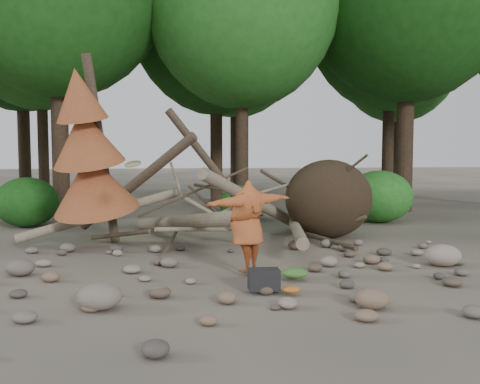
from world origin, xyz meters
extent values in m
plane|color=#514C44|center=(0.00, 0.00, 0.00)|extent=(120.00, 120.00, 0.00)
ellipsoid|color=#332619|center=(2.60, 4.30, 0.99)|extent=(2.20, 1.87, 1.98)
cylinder|color=gray|center=(-1.00, 3.70, 0.55)|extent=(2.61, 5.11, 1.08)
cylinder|color=gray|center=(0.80, 4.20, 0.90)|extent=(3.18, 3.71, 1.90)
cylinder|color=brown|center=(-2.20, 4.60, 1.40)|extent=(3.08, 1.91, 2.49)
cylinder|color=gray|center=(1.60, 3.50, 0.35)|extent=(1.13, 4.98, 0.43)
cylinder|color=brown|center=(-0.30, 4.80, 1.80)|extent=(2.39, 1.03, 2.89)
cylinder|color=gray|center=(-3.00, 4.00, 0.70)|extent=(3.71, 0.86, 1.20)
cylinder|color=#4C3F30|center=(-2.50, 3.50, 0.30)|extent=(1.52, 1.70, 0.49)
cylinder|color=gray|center=(0.20, 4.40, 0.80)|extent=(1.57, 0.85, 0.69)
cylinder|color=#4C3F30|center=(1.80, 4.90, 1.20)|extent=(1.92, 1.25, 1.10)
cylinder|color=gray|center=(-1.20, 4.20, 1.50)|extent=(0.37, 1.42, 0.85)
cylinder|color=#4C3F30|center=(2.20, 3.20, 0.15)|extent=(0.79, 2.54, 0.12)
cylinder|color=gray|center=(-0.80, 3.10, 0.45)|extent=(1.78, 1.11, 0.29)
cylinder|color=#4C3F30|center=(-2.90, 3.80, 2.20)|extent=(0.67, 1.13, 4.35)
cone|color=brown|center=(-3.06, 3.49, 1.50)|extent=(2.06, 2.13, 1.86)
cone|color=brown|center=(-3.16, 3.28, 2.50)|extent=(1.71, 1.78, 1.65)
cone|color=brown|center=(-3.26, 3.09, 3.40)|extent=(1.23, 1.30, 1.41)
cylinder|color=#38281C|center=(-5.00, 9.50, 4.48)|extent=(0.56, 0.56, 8.96)
cylinder|color=#38281C|center=(1.00, 9.20, 3.57)|extent=(0.44, 0.44, 7.14)
cylinder|color=#38281C|center=(7.00, 9.80, 4.72)|extent=(0.60, 0.60, 9.45)
cylinder|color=#38281C|center=(-6.50, 13.50, 3.78)|extent=(0.42, 0.42, 7.56)
ellipsoid|color=#2C7825|center=(-6.50, 13.50, 7.78)|extent=(6.91, 6.91, 7.95)
cylinder|color=#38281C|center=(0.50, 14.20, 4.27)|extent=(0.52, 0.52, 8.54)
cylinder|color=#38281C|center=(8.00, 13.80, 4.06)|extent=(0.50, 0.50, 8.12)
ellipsoid|color=#22661D|center=(8.00, 13.80, 8.35)|extent=(7.42, 7.42, 8.91)
cylinder|color=#38281C|center=(-9.00, 20.00, 4.83)|extent=(0.62, 0.62, 9.66)
cylinder|color=#38281C|center=(2.00, 20.50, 4.38)|extent=(0.54, 0.54, 8.75)
ellipsoid|color=#2C7825|center=(2.00, 20.50, 9.00)|extent=(8.00, 8.00, 10.00)
cylinder|color=#38281C|center=(11.00, 20.00, 3.92)|extent=(0.46, 0.46, 7.84)
ellipsoid|color=#22661D|center=(11.00, 20.00, 8.06)|extent=(7.17, 7.17, 8.60)
ellipsoid|color=#195015|center=(-5.50, 7.20, 0.72)|extent=(1.80, 1.80, 1.44)
ellipsoid|color=#22661D|center=(0.80, 7.80, 0.56)|extent=(1.40, 1.40, 1.12)
ellipsoid|color=#2C7825|center=(5.00, 7.00, 0.80)|extent=(2.00, 2.00, 1.60)
imported|color=#A94F26|center=(0.02, 0.42, 0.88)|extent=(1.91, 1.60, 1.61)
cylinder|color=#8A7957|center=(-1.97, 1.01, 1.96)|extent=(0.32, 0.33, 0.15)
cube|color=black|center=(0.13, -0.73, 0.16)|extent=(0.48, 0.32, 0.32)
ellipsoid|color=#3C6E2C|center=(0.77, -0.02, 0.09)|extent=(0.46, 0.38, 0.17)
ellipsoid|color=#C05F21|center=(0.52, -0.93, 0.05)|extent=(0.27, 0.22, 0.10)
ellipsoid|color=slate|center=(-2.27, -1.31, 0.19)|extent=(0.63, 0.56, 0.38)
ellipsoid|color=#7D614E|center=(1.49, -1.72, 0.14)|extent=(0.48, 0.43, 0.29)
ellipsoid|color=gray|center=(3.84, 0.80, 0.21)|extent=(0.69, 0.62, 0.41)
ellipsoid|color=#655D55|center=(-3.94, 0.91, 0.15)|extent=(0.50, 0.45, 0.30)
camera|label=1|loc=(-1.18, -8.74, 2.19)|focal=40.00mm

